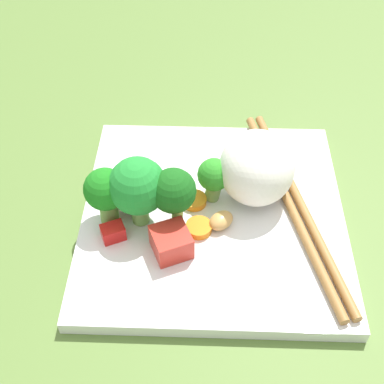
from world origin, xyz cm
name	(u,v)px	position (x,y,z in cm)	size (l,w,h in cm)	color
ground_plane	(213,227)	(0.00, 0.00, -1.00)	(110.00, 110.00, 2.00)	#567534
square_plate	(213,216)	(0.00, 0.00, 0.66)	(24.06, 24.06, 1.33)	white
rice_mound	(257,168)	(-2.41, 3.89, 4.66)	(7.49, 6.91, 6.67)	white
broccoli_floret_0	(138,187)	(0.91, -6.63, 5.45)	(5.12, 5.12, 6.86)	#7AB757
broccoli_floret_1	(218,177)	(-1.95, 0.36, 3.93)	(3.08, 3.08, 4.48)	#74A254
broccoli_floret_2	(174,192)	(1.40, -3.52, 5.44)	(3.97, 3.97, 6.25)	#82B24F
broccoli_floret_3	(106,192)	(0.84, -9.47, 4.76)	(3.80, 3.80, 5.68)	#73A34C
carrot_slice_0	(169,193)	(-1.93, -4.21, 1.59)	(2.62, 2.62, 0.53)	orange
carrot_slice_1	(199,228)	(2.26, -1.34, 1.67)	(2.35, 2.35, 0.70)	orange
carrot_slice_2	(194,200)	(-1.03, -1.79, 1.65)	(2.34, 2.34, 0.64)	orange
pepper_chunk_0	(171,242)	(4.52, -3.69, 2.50)	(3.09, 3.07, 2.35)	red
pepper_chunk_1	(113,232)	(3.19, -8.86, 2.06)	(2.01, 1.45, 1.46)	red
chicken_piece_0	(221,220)	(1.67, 0.65, 2.00)	(2.44, 1.76, 1.35)	tan
chicken_piece_1	(127,200)	(-0.51, -8.00, 2.13)	(2.68, 2.32, 1.62)	tan
chopstick_pair	(295,203)	(-0.76, 7.56, 1.74)	(24.71, 7.56, 0.82)	#9F6E38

